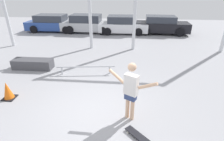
{
  "coord_description": "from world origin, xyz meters",
  "views": [
    {
      "loc": [
        0.96,
        -4.35,
        3.51
      ],
      "look_at": [
        0.44,
        1.32,
        0.8
      ],
      "focal_mm": 28.0,
      "sensor_mm": 36.0,
      "label": 1
    }
  ],
  "objects_px": {
    "skateboarder": "(131,89)",
    "parked_car_white": "(123,25)",
    "parked_car_blue": "(53,23)",
    "parked_car_black": "(162,25)",
    "parked_car_silver": "(88,24)",
    "traffic_cone": "(8,91)",
    "grind_rail": "(86,68)",
    "skateboard": "(138,135)",
    "grind_box": "(33,64)"
  },
  "relations": [
    {
      "from": "skateboarder",
      "to": "parked_car_white",
      "type": "bearing_deg",
      "value": 121.93
    },
    {
      "from": "parked_car_blue",
      "to": "parked_car_black",
      "type": "xyz_separation_m",
      "value": [
        9.33,
        -0.07,
        0.02
      ]
    },
    {
      "from": "parked_car_silver",
      "to": "traffic_cone",
      "type": "xyz_separation_m",
      "value": [
        -0.61,
        -10.1,
        -0.4
      ]
    },
    {
      "from": "parked_car_silver",
      "to": "parked_car_white",
      "type": "distance_m",
      "value": 2.97
    },
    {
      "from": "skateboarder",
      "to": "parked_car_blue",
      "type": "bearing_deg",
      "value": 150.28
    },
    {
      "from": "grind_rail",
      "to": "skateboard",
      "type": "bearing_deg",
      "value": -58.4
    },
    {
      "from": "parked_car_white",
      "to": "traffic_cone",
      "type": "distance_m",
      "value": 10.66
    },
    {
      "from": "traffic_cone",
      "to": "skateboarder",
      "type": "bearing_deg",
      "value": -8.73
    },
    {
      "from": "grind_rail",
      "to": "parked_car_blue",
      "type": "height_order",
      "value": "parked_car_blue"
    },
    {
      "from": "skateboard",
      "to": "grind_rail",
      "type": "distance_m",
      "value": 4.12
    },
    {
      "from": "parked_car_blue",
      "to": "traffic_cone",
      "type": "height_order",
      "value": "parked_car_blue"
    },
    {
      "from": "parked_car_white",
      "to": "parked_car_blue",
      "type": "bearing_deg",
      "value": 176.91
    },
    {
      "from": "parked_car_blue",
      "to": "skateboarder",
      "type": "bearing_deg",
      "value": -58.33
    },
    {
      "from": "parked_car_white",
      "to": "parked_car_black",
      "type": "relative_size",
      "value": 0.92
    },
    {
      "from": "skateboard",
      "to": "parked_car_silver",
      "type": "bearing_deg",
      "value": 153.49
    },
    {
      "from": "parked_car_white",
      "to": "parked_car_silver",
      "type": "bearing_deg",
      "value": 177.84
    },
    {
      "from": "skateboarder",
      "to": "traffic_cone",
      "type": "distance_m",
      "value": 4.29
    },
    {
      "from": "grind_rail",
      "to": "parked_car_black",
      "type": "bearing_deg",
      "value": 60.52
    },
    {
      "from": "parked_car_black",
      "to": "parked_car_silver",
      "type": "bearing_deg",
      "value": -176.01
    },
    {
      "from": "grind_box",
      "to": "parked_car_white",
      "type": "relative_size",
      "value": 0.46
    },
    {
      "from": "grind_box",
      "to": "parked_car_black",
      "type": "xyz_separation_m",
      "value": [
        7.21,
        7.7,
        0.47
      ]
    },
    {
      "from": "skateboarder",
      "to": "traffic_cone",
      "type": "relative_size",
      "value": 2.84
    },
    {
      "from": "skateboard",
      "to": "parked_car_black",
      "type": "bearing_deg",
      "value": 123.46
    },
    {
      "from": "parked_car_blue",
      "to": "parked_car_black",
      "type": "relative_size",
      "value": 1.03
    },
    {
      "from": "skateboard",
      "to": "grind_box",
      "type": "relative_size",
      "value": 0.38
    },
    {
      "from": "skateboard",
      "to": "grind_rail",
      "type": "bearing_deg",
      "value": 166.8
    },
    {
      "from": "grind_box",
      "to": "parked_car_white",
      "type": "xyz_separation_m",
      "value": [
        3.98,
        7.55,
        0.45
      ]
    },
    {
      "from": "grind_rail",
      "to": "traffic_cone",
      "type": "height_order",
      "value": "traffic_cone"
    },
    {
      "from": "skateboarder",
      "to": "grind_box",
      "type": "xyz_separation_m",
      "value": [
        -4.59,
        3.13,
        -0.78
      ]
    },
    {
      "from": "parked_car_black",
      "to": "skateboarder",
      "type": "bearing_deg",
      "value": -100.47
    },
    {
      "from": "grind_rail",
      "to": "parked_car_black",
      "type": "distance_m",
      "value": 9.27
    },
    {
      "from": "skateboarder",
      "to": "parked_car_black",
      "type": "height_order",
      "value": "skateboarder"
    },
    {
      "from": "grind_rail",
      "to": "parked_car_white",
      "type": "relative_size",
      "value": 0.64
    },
    {
      "from": "grind_box",
      "to": "parked_car_black",
      "type": "distance_m",
      "value": 10.56
    },
    {
      "from": "parked_car_silver",
      "to": "grind_rail",
      "type": "bearing_deg",
      "value": -76.75
    },
    {
      "from": "skateboarder",
      "to": "grind_box",
      "type": "height_order",
      "value": "skateboarder"
    },
    {
      "from": "parked_car_blue",
      "to": "parked_car_black",
      "type": "height_order",
      "value": "parked_car_black"
    },
    {
      "from": "skateboard",
      "to": "parked_car_black",
      "type": "distance_m",
      "value": 11.83
    },
    {
      "from": "skateboarder",
      "to": "parked_car_black",
      "type": "bearing_deg",
      "value": 105.1
    },
    {
      "from": "parked_car_silver",
      "to": "parked_car_white",
      "type": "xyz_separation_m",
      "value": [
        2.97,
        -0.06,
        -0.03
      ]
    },
    {
      "from": "grind_box",
      "to": "grind_rail",
      "type": "distance_m",
      "value": 2.67
    },
    {
      "from": "skateboarder",
      "to": "grind_box",
      "type": "bearing_deg",
      "value": 174.34
    },
    {
      "from": "parked_car_black",
      "to": "skateboard",
      "type": "bearing_deg",
      "value": -98.64
    },
    {
      "from": "skateboard",
      "to": "parked_car_silver",
      "type": "xyz_separation_m",
      "value": [
        -3.79,
        11.47,
        0.64
      ]
    },
    {
      "from": "parked_car_white",
      "to": "grind_box",
      "type": "bearing_deg",
      "value": -118.79
    },
    {
      "from": "skateboard",
      "to": "skateboarder",
      "type": "bearing_deg",
      "value": 151.49
    },
    {
      "from": "skateboarder",
      "to": "parked_car_blue",
      "type": "height_order",
      "value": "skateboarder"
    },
    {
      "from": "grind_box",
      "to": "parked_car_blue",
      "type": "distance_m",
      "value": 8.07
    },
    {
      "from": "parked_car_blue",
      "to": "parked_car_silver",
      "type": "distance_m",
      "value": 3.13
    },
    {
      "from": "skateboarder",
      "to": "parked_car_silver",
      "type": "distance_m",
      "value": 11.33
    }
  ]
}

